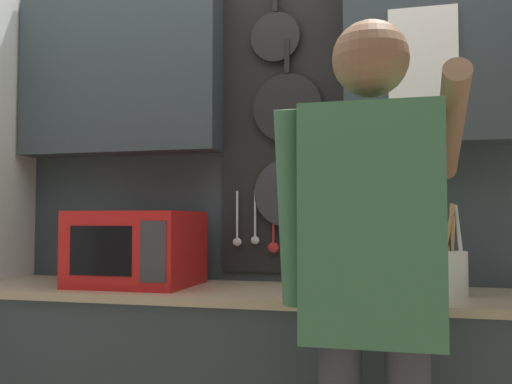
{
  "coord_description": "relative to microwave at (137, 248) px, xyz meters",
  "views": [
    {
      "loc": [
        0.63,
        -2.12,
        1.19
      ],
      "look_at": [
        0.04,
        0.18,
        1.31
      ],
      "focal_mm": 40.0,
      "sensor_mm": 36.0,
      "label": 1
    }
  ],
  "objects": [
    {
      "name": "knife_block",
      "position": [
        0.77,
        0.0,
        -0.06
      ],
      "size": [
        0.11,
        0.15,
        0.25
      ],
      "color": "brown",
      "rests_on": "base_cabinet_counter"
    },
    {
      "name": "person",
      "position": [
        0.96,
        -0.51,
        -0.03
      ],
      "size": [
        0.54,
        0.65,
        1.75
      ],
      "color": "#383842",
      "rests_on": "ground_plane"
    },
    {
      "name": "microwave",
      "position": [
        0.0,
        0.0,
        0.0
      ],
      "size": [
        0.46,
        0.4,
        0.3
      ],
      "color": "red",
      "rests_on": "base_cabinet_counter"
    },
    {
      "name": "utensil_crock",
      "position": [
        1.21,
        0.0,
        -0.06
      ],
      "size": [
        0.11,
        0.11,
        0.32
      ],
      "color": "white",
      "rests_on": "base_cabinet_counter"
    },
    {
      "name": "back_wall_unit",
      "position": [
        0.4,
        0.26,
        0.45
      ],
      "size": [
        2.74,
        0.22,
        2.5
      ],
      "color": "#2D383D",
      "rests_on": "ground_plane"
    }
  ]
}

